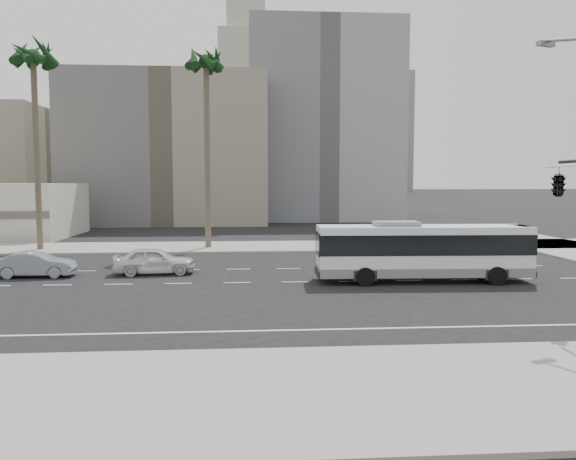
{
  "coord_description": "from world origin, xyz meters",
  "views": [
    {
      "loc": [
        -2.53,
        -28.81,
        5.2
      ],
      "look_at": [
        -0.09,
        4.0,
        2.37
      ],
      "focal_mm": 35.27,
      "sensor_mm": 36.0,
      "label": 1
    }
  ],
  "objects": [
    {
      "name": "sidewalk_south",
      "position": [
        0.0,
        -15.5,
        0.07
      ],
      "size": [
        120.0,
        7.0,
        0.15
      ],
      "primitive_type": "cube",
      "color": "gray",
      "rests_on": "ground"
    },
    {
      "name": "ground",
      "position": [
        0.0,
        0.0,
        0.0
      ],
      "size": [
        700.0,
        700.0,
        0.0
      ],
      "primitive_type": "plane",
      "color": "black",
      "rests_on": "ground"
    },
    {
      "name": "palm_near",
      "position": [
        -5.44,
        14.84,
        13.87
      ],
      "size": [
        4.54,
        4.54,
        15.31
      ],
      "rotation": [
        0.0,
        0.0,
        -0.23
      ],
      "color": "brown",
      "rests_on": "ground"
    },
    {
      "name": "midrise_gray_center",
      "position": [
        8.0,
        52.0,
        13.0
      ],
      "size": [
        20.0,
        20.0,
        26.0
      ],
      "primitive_type": "cube",
      "color": "slate",
      "rests_on": "ground"
    },
    {
      "name": "car_b",
      "position": [
        -13.99,
        2.63,
        0.68
      ],
      "size": [
        1.52,
        4.18,
        1.37
      ],
      "primitive_type": "imported",
      "rotation": [
        0.0,
        0.0,
        1.59
      ],
      "color": "gray",
      "rests_on": "ground"
    },
    {
      "name": "traffic_signal",
      "position": [
        8.78,
        -9.41,
        5.0
      ],
      "size": [
        2.75,
        3.62,
        5.99
      ],
      "rotation": [
        0.0,
        0.0,
        -0.03
      ],
      "color": "#262628",
      "rests_on": "ground"
    },
    {
      "name": "car_a",
      "position": [
        -7.68,
        3.11,
        0.77
      ],
      "size": [
        2.15,
        4.62,
        1.53
      ],
      "primitive_type": "imported",
      "rotation": [
        0.0,
        0.0,
        1.65
      ],
      "color": "silver",
      "rests_on": "ground"
    },
    {
      "name": "sidewalk_north",
      "position": [
        0.0,
        15.5,
        0.07
      ],
      "size": [
        120.0,
        7.0,
        0.15
      ],
      "primitive_type": "cube",
      "color": "gray",
      "rests_on": "ground"
    },
    {
      "name": "midrise_beige_west",
      "position": [
        -12.0,
        45.0,
        9.0
      ],
      "size": [
        24.0,
        18.0,
        18.0
      ],
      "primitive_type": "cube",
      "color": "slate",
      "rests_on": "ground"
    },
    {
      "name": "city_bus",
      "position": [
        6.61,
        -0.3,
        1.65
      ],
      "size": [
        11.02,
        2.84,
        3.14
      ],
      "rotation": [
        0.0,
        0.0,
        -0.04
      ],
      "color": "white",
      "rests_on": "ground"
    },
    {
      "name": "palm_mid",
      "position": [
        -17.95,
        14.57,
        13.98
      ],
      "size": [
        5.03,
        5.03,
        15.54
      ],
      "rotation": [
        0.0,
        0.0,
        0.08
      ],
      "color": "brown",
      "rests_on": "ground"
    },
    {
      "name": "highrise_right",
      "position": [
        45.0,
        230.0,
        35.0
      ],
      "size": [
        26.0,
        26.0,
        70.0
      ],
      "primitive_type": "cube",
      "color": "slate",
      "rests_on": "ground"
    },
    {
      "name": "civic_tower",
      "position": [
        -2.0,
        250.0,
        38.83
      ],
      "size": [
        42.0,
        42.0,
        129.0
      ],
      "color": "beige",
      "rests_on": "ground"
    },
    {
      "name": "highrise_far",
      "position": [
        70.0,
        260.0,
        30.0
      ],
      "size": [
        22.0,
        22.0,
        60.0
      ],
      "primitive_type": "cube",
      "color": "slate",
      "rests_on": "ground"
    }
  ]
}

